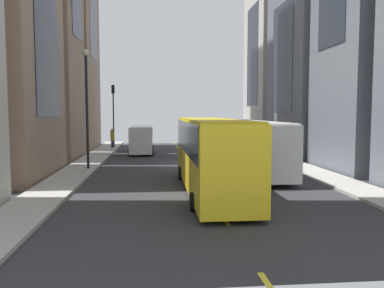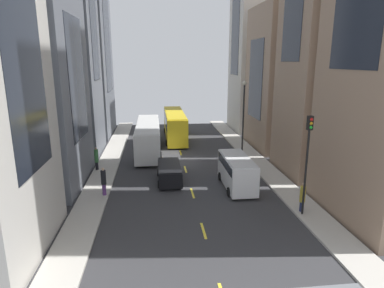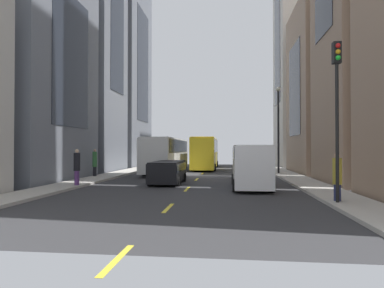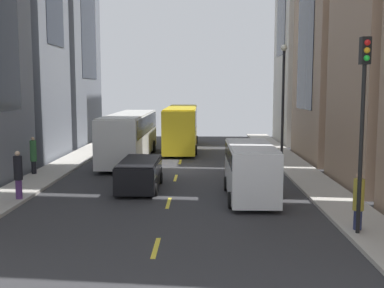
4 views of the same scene
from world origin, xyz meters
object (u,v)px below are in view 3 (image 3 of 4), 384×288
Objects in this scene: streetcar_yellow at (206,151)px; pedestrian_waiting_curb at (95,162)px; city_bus_white at (167,152)px; pedestrian_crossing_near at (77,166)px; car_black_0 at (168,170)px; traffic_light_near_corner at (337,92)px; delivery_van_white at (251,163)px; pedestrian_crossing_mid at (337,176)px.

streetcar_yellow is 5.53× the size of pedestrian_waiting_curb.
city_bus_white reaches higher than pedestrian_crossing_near.
city_bus_white is 10.17m from car_black_0.
traffic_light_near_corner is (15.28, -11.18, 3.44)m from pedestrian_waiting_curb.
pedestrian_crossing_near is at bearing -109.18° from streetcar_yellow.
delivery_van_white is 0.85× the size of traffic_light_near_corner.
pedestrian_crossing_near reaches higher than car_black_0.
delivery_van_white is 6.16m from pedestrian_crossing_mid.
car_black_0 is at bearing -71.46° from pedestrian_crossing_mid.
delivery_van_white is 10.60m from pedestrian_crossing_near.
delivery_van_white is at bearing -20.50° from car_black_0.
delivery_van_white is (7.39, -11.94, -0.50)m from city_bus_white.
city_bus_white is 1.88× the size of traffic_light_near_corner.
traffic_light_near_corner is (3.15, -5.63, 3.22)m from delivery_van_white.
pedestrian_crossing_mid reaches higher than car_black_0.
pedestrian_crossing_mid is at bearing 73.54° from traffic_light_near_corner.
streetcar_yellow is 1.80× the size of traffic_light_near_corner.
city_bus_white is 20.21m from pedestrian_crossing_mid.
car_black_0 is at bearing 138.22° from traffic_light_near_corner.
streetcar_yellow is 24.58m from pedestrian_crossing_mid.
car_black_0 is 5.87m from pedestrian_crossing_near.
pedestrian_crossing_near is 14.95m from traffic_light_near_corner.
pedestrian_crossing_near is (-10.57, -0.77, -0.20)m from delivery_van_white.
pedestrian_crossing_near is at bearing 160.49° from traffic_light_near_corner.
delivery_van_white reaches higher than pedestrian_crossing_mid.
streetcar_yellow is 2.56× the size of car_black_0.
city_bus_white reaches higher than pedestrian_waiting_curb.
delivery_van_white reaches higher than pedestrian_crossing_near.
city_bus_white reaches higher than delivery_van_white.
traffic_light_near_corner reaches higher than pedestrian_crossing_mid.
traffic_light_near_corner is at bearing 109.60° from pedestrian_crossing_near.
streetcar_yellow is at bearing 106.54° from traffic_light_near_corner.
traffic_light_near_corner reaches higher than pedestrian_crossing_near.
pedestrian_waiting_curb is (-4.74, -6.39, -0.72)m from city_bus_white.
pedestrian_waiting_curb reaches higher than pedestrian_crossing_mid.
pedestrian_waiting_curb is at bearing -66.64° from pedestrian_crossing_mid.
pedestrian_crossing_mid is (13.85, -4.44, -0.09)m from pedestrian_crossing_near.
streetcar_yellow reaches higher than car_black_0.
city_bus_white reaches higher than pedestrian_crossing_mid.
city_bus_white reaches higher than car_black_0.
delivery_van_white reaches higher than pedestrian_waiting_curb.
traffic_light_near_corner reaches higher than delivery_van_white.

